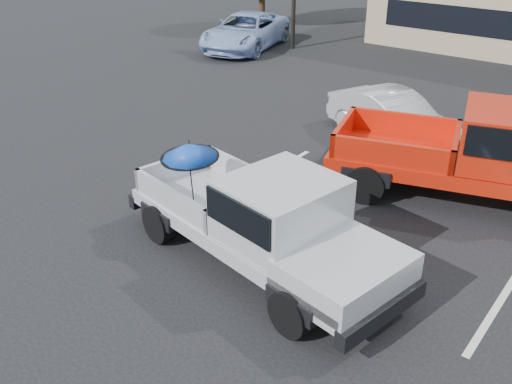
# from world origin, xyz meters

# --- Properties ---
(ground) EXTENTS (90.00, 90.00, 0.00)m
(ground) POSITION_xyz_m (0.00, 0.00, 0.00)
(ground) COLOR black
(ground) RESTS_ON ground
(stripe_left) EXTENTS (0.12, 5.00, 0.01)m
(stripe_left) POSITION_xyz_m (-3.00, 2.00, 0.00)
(stripe_left) COLOR silver
(stripe_left) RESTS_ON ground
(silver_pickup) EXTENTS (5.95, 2.95, 2.06)m
(silver_pickup) POSITION_xyz_m (-0.58, -0.47, 1.05)
(silver_pickup) COLOR black
(silver_pickup) RESTS_ON ground
(red_pickup) EXTENTS (6.79, 3.95, 2.12)m
(red_pickup) POSITION_xyz_m (1.64, 4.62, 1.16)
(red_pickup) COLOR black
(red_pickup) RESTS_ON ground
(silver_sedan) EXTENTS (4.37, 2.94, 1.36)m
(silver_sedan) POSITION_xyz_m (-1.59, 6.50, 0.68)
(silver_sedan) COLOR #B0B3B7
(silver_sedan) RESTS_ON ground
(blue_suv) EXTENTS (3.83, 5.91, 1.51)m
(blue_suv) POSITION_xyz_m (-11.63, 12.67, 0.76)
(blue_suv) COLOR #98B0E2
(blue_suv) RESTS_ON ground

